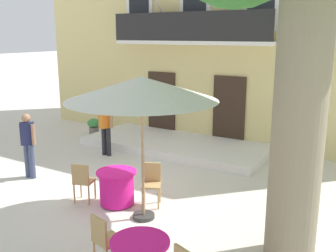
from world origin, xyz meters
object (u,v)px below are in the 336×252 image
Objects in this scene: pedestrian_mid_plaza at (106,125)px; pedestrian_by_tree at (28,142)px; cafe_chair_middle_1 at (105,238)px; cafe_table_near_tree at (117,187)px; ground_planter_left at (94,126)px; cafe_umbrella at (142,89)px; cafe_chair_near_tree_1 at (83,180)px; cafe_chair_near_tree_0 at (152,181)px.

pedestrian_by_tree reaches higher than pedestrian_mid_plaza.
cafe_chair_middle_1 is at bearing -26.24° from pedestrian_by_tree.
ground_planter_left is at bearing 136.38° from cafe_table_near_tree.
cafe_umbrella is at bearing -40.05° from ground_planter_left.
cafe_chair_near_tree_1 is at bearing -155.60° from cafe_table_near_tree.
cafe_chair_near_tree_1 is 5.78m from ground_planter_left.
cafe_table_near_tree is 0.95× the size of cafe_chair_near_tree_0.
cafe_chair_near_tree_0 is 2.19m from cafe_umbrella.
cafe_chair_middle_1 is 0.54× the size of pedestrian_by_tree.
cafe_umbrella is 1.75× the size of pedestrian_mid_plaza.
cafe_umbrella is 1.72× the size of pedestrian_by_tree.
pedestrian_by_tree is at bearing 177.47° from cafe_table_near_tree.
cafe_chair_near_tree_0 is at bearing -35.34° from pedestrian_mid_plaza.
cafe_umbrella reaches higher than pedestrian_by_tree.
cafe_chair_near_tree_1 is at bearing -177.16° from cafe_umbrella.
cafe_chair_near_tree_1 is at bearing -50.57° from ground_planter_left.
pedestrian_mid_plaza is 2.53m from pedestrian_by_tree.
cafe_umbrella is (-0.48, 1.74, 2.08)m from cafe_chair_middle_1.
ground_planter_left is at bearing 129.43° from cafe_chair_near_tree_1.
pedestrian_mid_plaza is (-1.80, 2.93, 0.41)m from cafe_chair_near_tree_1.
pedestrian_by_tree reaches higher than ground_planter_left.
ground_planter_left is (-3.67, 4.46, -0.17)m from cafe_chair_near_tree_1.
cafe_chair_near_tree_1 is 1.00× the size of cafe_chair_middle_1.
cafe_chair_near_tree_1 reaches higher than cafe_table_near_tree.
pedestrian_mid_plaza is at bearing 133.50° from cafe_table_near_tree.
cafe_chair_near_tree_1 is 3.46m from pedestrian_mid_plaza.
pedestrian_by_tree reaches higher than cafe_chair_near_tree_0.
cafe_chair_middle_1 is 1.41× the size of ground_planter_left.
cafe_table_near_tree is 1.34× the size of ground_planter_left.
cafe_chair_near_tree_0 is 0.31× the size of cafe_umbrella.
ground_planter_left is 2.48m from pedestrian_mid_plaza.
cafe_table_near_tree is at bearing 164.78° from cafe_umbrella.
cafe_chair_middle_1 is at bearing -39.37° from cafe_chair_near_tree_1.
ground_planter_left is 0.38× the size of pedestrian_by_tree.
pedestrian_mid_plaza is (1.87, -1.53, 0.57)m from ground_planter_left.
pedestrian_by_tree is at bearing -175.54° from cafe_chair_near_tree_0.
cafe_chair_near_tree_0 is at bearing 109.54° from cafe_umbrella.
cafe_chair_near_tree_0 reaches higher than ground_planter_left.
cafe_table_near_tree is at bearing -2.53° from pedestrian_by_tree.
cafe_table_near_tree is 2.39m from cafe_umbrella.
cafe_umbrella reaches higher than ground_planter_left.
cafe_chair_middle_1 is 0.55× the size of pedestrian_mid_plaza.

